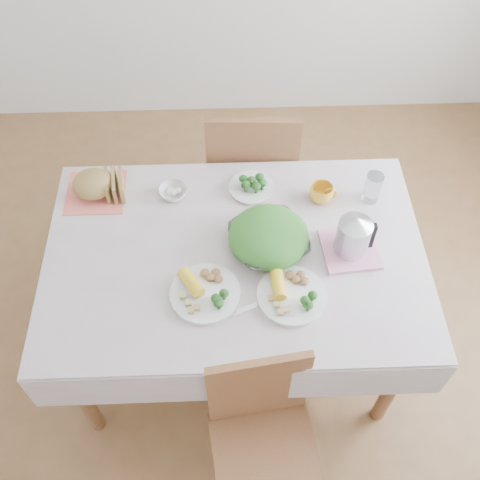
{
  "coord_description": "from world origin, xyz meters",
  "views": [
    {
      "loc": [
        -0.03,
        -1.3,
        2.55
      ],
      "look_at": [
        0.02,
        0.02,
        0.82
      ],
      "focal_mm": 42.0,
      "sensor_mm": 36.0,
      "label": 1
    }
  ],
  "objects_px": {
    "chair_far": "(252,171)",
    "yellow_mug": "(322,193)",
    "dinner_plate_left": "(205,294)",
    "dinner_plate_right": "(292,296)",
    "salad_bowl": "(268,241)",
    "chair_near": "(266,452)",
    "electric_kettle": "(354,232)",
    "dining_table": "(236,304)"
  },
  "relations": [
    {
      "from": "dining_table",
      "to": "chair_near",
      "type": "distance_m",
      "value": 0.69
    },
    {
      "from": "dining_table",
      "to": "electric_kettle",
      "type": "height_order",
      "value": "electric_kettle"
    },
    {
      "from": "dinner_plate_left",
      "to": "dinner_plate_right",
      "type": "bearing_deg",
      "value": -3.59
    },
    {
      "from": "chair_near",
      "to": "chair_far",
      "type": "xyz_separation_m",
      "value": [
        0.02,
        1.41,
        -0.0
      ]
    },
    {
      "from": "dining_table",
      "to": "chair_near",
      "type": "bearing_deg",
      "value": -82.43
    },
    {
      "from": "chair_far",
      "to": "dinner_plate_right",
      "type": "relative_size",
      "value": 3.73
    },
    {
      "from": "chair_far",
      "to": "electric_kettle",
      "type": "relative_size",
      "value": 5.32
    },
    {
      "from": "chair_near",
      "to": "electric_kettle",
      "type": "bearing_deg",
      "value": 53.81
    },
    {
      "from": "chair_far",
      "to": "dinner_plate_right",
      "type": "height_order",
      "value": "chair_far"
    },
    {
      "from": "salad_bowl",
      "to": "dining_table",
      "type": "bearing_deg",
      "value": -168.39
    },
    {
      "from": "chair_far",
      "to": "yellow_mug",
      "type": "xyz_separation_m",
      "value": [
        0.26,
        -0.47,
        0.34
      ]
    },
    {
      "from": "dining_table",
      "to": "salad_bowl",
      "type": "bearing_deg",
      "value": 11.61
    },
    {
      "from": "dinner_plate_left",
      "to": "electric_kettle",
      "type": "xyz_separation_m",
      "value": [
        0.57,
        0.19,
        0.11
      ]
    },
    {
      "from": "salad_bowl",
      "to": "yellow_mug",
      "type": "relative_size",
      "value": 2.94
    },
    {
      "from": "dinner_plate_left",
      "to": "dinner_plate_right",
      "type": "height_order",
      "value": "same"
    },
    {
      "from": "yellow_mug",
      "to": "electric_kettle",
      "type": "relative_size",
      "value": 0.55
    },
    {
      "from": "dinner_plate_left",
      "to": "salad_bowl",
      "type": "bearing_deg",
      "value": 41.2
    },
    {
      "from": "salad_bowl",
      "to": "electric_kettle",
      "type": "distance_m",
      "value": 0.33
    },
    {
      "from": "dining_table",
      "to": "dinner_plate_left",
      "type": "relative_size",
      "value": 5.29
    },
    {
      "from": "chair_near",
      "to": "salad_bowl",
      "type": "xyz_separation_m",
      "value": [
        0.04,
        0.71,
        0.33
      ]
    },
    {
      "from": "dinner_plate_right",
      "to": "salad_bowl",
      "type": "bearing_deg",
      "value": 106.72
    },
    {
      "from": "chair_near",
      "to": "chair_far",
      "type": "relative_size",
      "value": 0.87
    },
    {
      "from": "dinner_plate_right",
      "to": "electric_kettle",
      "type": "bearing_deg",
      "value": 39.83
    },
    {
      "from": "chair_near",
      "to": "electric_kettle",
      "type": "relative_size",
      "value": 4.65
    },
    {
      "from": "dining_table",
      "to": "yellow_mug",
      "type": "relative_size",
      "value": 13.89
    },
    {
      "from": "dinner_plate_right",
      "to": "electric_kettle",
      "type": "relative_size",
      "value": 1.43
    },
    {
      "from": "chair_near",
      "to": "salad_bowl",
      "type": "bearing_deg",
      "value": 78.54
    },
    {
      "from": "dinner_plate_right",
      "to": "electric_kettle",
      "type": "xyz_separation_m",
      "value": [
        0.25,
        0.21,
        0.11
      ]
    },
    {
      "from": "salad_bowl",
      "to": "dinner_plate_right",
      "type": "height_order",
      "value": "salad_bowl"
    },
    {
      "from": "chair_far",
      "to": "dinner_plate_left",
      "type": "relative_size",
      "value": 3.68
    },
    {
      "from": "dinner_plate_left",
      "to": "chair_far",
      "type": "bearing_deg",
      "value": 76.47
    },
    {
      "from": "dinner_plate_right",
      "to": "yellow_mug",
      "type": "distance_m",
      "value": 0.51
    },
    {
      "from": "dinner_plate_right",
      "to": "chair_near",
      "type": "bearing_deg",
      "value": -103.5
    },
    {
      "from": "dining_table",
      "to": "yellow_mug",
      "type": "bearing_deg",
      "value": 35.85
    },
    {
      "from": "electric_kettle",
      "to": "yellow_mug",
      "type": "bearing_deg",
      "value": 120.74
    },
    {
      "from": "dinner_plate_right",
      "to": "electric_kettle",
      "type": "height_order",
      "value": "electric_kettle"
    },
    {
      "from": "dinner_plate_left",
      "to": "yellow_mug",
      "type": "bearing_deg",
      "value": 43.25
    },
    {
      "from": "dinner_plate_right",
      "to": "dinner_plate_left",
      "type": "bearing_deg",
      "value": 176.41
    },
    {
      "from": "chair_far",
      "to": "salad_bowl",
      "type": "distance_m",
      "value": 0.78
    },
    {
      "from": "chair_near",
      "to": "dinner_plate_right",
      "type": "distance_m",
      "value": 0.57
    },
    {
      "from": "salad_bowl",
      "to": "yellow_mug",
      "type": "xyz_separation_m",
      "value": [
        0.24,
        0.24,
        0.0
      ]
    },
    {
      "from": "dining_table",
      "to": "electric_kettle",
      "type": "distance_m",
      "value": 0.68
    }
  ]
}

